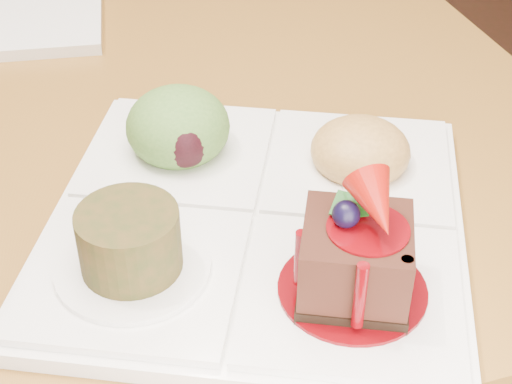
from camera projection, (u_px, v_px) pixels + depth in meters
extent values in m
plane|color=#593019|center=(58.00, 309.00, 1.53)|extent=(6.00, 6.00, 0.00)
cube|color=black|center=(412.00, 27.00, 1.38)|extent=(0.61, 0.61, 0.04)
cylinder|color=black|center=(290.00, 211.00, 1.39)|extent=(0.04, 0.04, 0.48)
cylinder|color=black|center=(483.00, 101.00, 1.69)|extent=(0.04, 0.04, 0.48)
cylinder|color=black|center=(295.00, 95.00, 1.71)|extent=(0.04, 0.04, 0.48)
cube|color=white|center=(256.00, 225.00, 0.55)|extent=(0.38, 0.38, 0.01)
cube|color=white|center=(352.00, 294.00, 0.49)|extent=(0.18, 0.18, 0.01)
cube|color=white|center=(134.00, 273.00, 0.50)|extent=(0.18, 0.18, 0.01)
cube|color=white|center=(180.00, 151.00, 0.61)|extent=(0.18, 0.18, 0.01)
cube|color=white|center=(359.00, 165.00, 0.60)|extent=(0.18, 0.18, 0.01)
cylinder|color=#590307|center=(352.00, 289.00, 0.48)|extent=(0.09, 0.09, 0.00)
cube|color=black|center=(353.00, 286.00, 0.48)|extent=(0.09, 0.09, 0.01)
cube|color=#36160F|center=(356.00, 255.00, 0.47)|extent=(0.08, 0.08, 0.04)
cylinder|color=#590307|center=(359.00, 227.00, 0.45)|extent=(0.05, 0.05, 0.00)
sphere|color=black|center=(346.00, 214.00, 0.45)|extent=(0.02, 0.02, 0.02)
cone|color=maroon|center=(377.00, 206.00, 0.44)|extent=(0.03, 0.05, 0.04)
cube|color=#124210|center=(356.00, 204.00, 0.46)|extent=(0.01, 0.02, 0.01)
cube|color=#124210|center=(342.00, 204.00, 0.46)|extent=(0.02, 0.02, 0.01)
cylinder|color=#590307|center=(360.00, 296.00, 0.44)|extent=(0.01, 0.01, 0.05)
cylinder|color=#590307|center=(403.00, 286.00, 0.44)|extent=(0.01, 0.01, 0.04)
cylinder|color=#590307|center=(300.00, 258.00, 0.46)|extent=(0.01, 0.01, 0.04)
cylinder|color=white|center=(133.00, 268.00, 0.50)|extent=(0.10, 0.10, 0.00)
cylinder|color=#4C3315|center=(129.00, 240.00, 0.48)|extent=(0.06, 0.06, 0.04)
cylinder|color=#4E2210|center=(127.00, 221.00, 0.47)|extent=(0.05, 0.05, 0.00)
ellipsoid|color=#588335|center=(178.00, 127.00, 0.60)|extent=(0.08, 0.08, 0.06)
ellipsoid|color=black|center=(186.00, 145.00, 0.58)|extent=(0.04, 0.03, 0.04)
ellipsoid|color=gold|center=(360.00, 151.00, 0.59)|extent=(0.08, 0.08, 0.05)
cube|color=#D1600F|center=(376.00, 142.00, 0.59)|extent=(0.02, 0.02, 0.01)
cube|color=#41791A|center=(360.00, 129.00, 0.60)|extent=(0.02, 0.02, 0.02)
cube|color=#D1600F|center=(346.00, 140.00, 0.59)|extent=(0.02, 0.02, 0.02)
cube|color=#41791A|center=(340.00, 148.00, 0.58)|extent=(0.02, 0.02, 0.02)
cube|color=#D1600F|center=(352.00, 156.00, 0.57)|extent=(0.02, 0.02, 0.02)
cube|color=#41791A|center=(371.00, 157.00, 0.57)|extent=(0.02, 0.02, 0.02)
cube|color=#D1600F|center=(386.00, 148.00, 0.58)|extent=(0.02, 0.02, 0.01)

